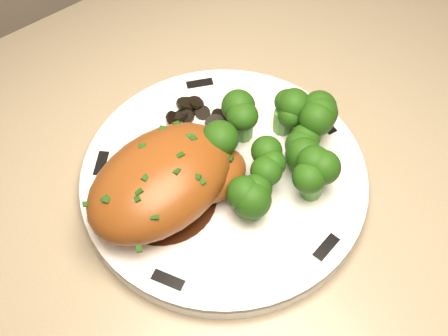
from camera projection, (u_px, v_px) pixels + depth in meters
plate at (224, 179)px, 0.59m from camera, size 0.35×0.35×0.02m
rim_accent_0 at (200, 84)px, 0.66m from camera, size 0.03×0.02×0.00m
rim_accent_1 at (101, 163)px, 0.59m from camera, size 0.03×0.03×0.00m
rim_accent_2 at (168, 280)px, 0.52m from camera, size 0.02×0.03×0.00m
rim_accent_3 at (326, 247)px, 0.54m from camera, size 0.03×0.02×0.00m
rim_accent_4 at (325, 124)px, 0.62m from camera, size 0.02×0.03×0.00m
gravy_pool at (163, 198)px, 0.57m from camera, size 0.11×0.11×0.00m
chicken_breast at (167, 180)px, 0.54m from camera, size 0.18×0.13×0.06m
mushroom_pile at (220, 113)px, 0.63m from camera, size 0.09×0.07×0.03m
broccoli_florets at (276, 147)px, 0.57m from camera, size 0.15×0.13×0.05m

